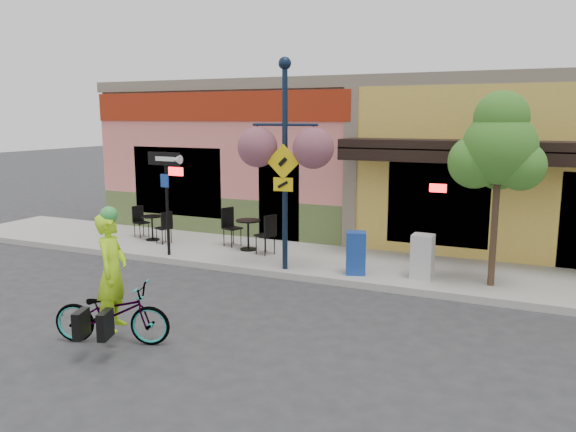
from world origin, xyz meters
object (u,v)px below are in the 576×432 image
at_px(cyclist_rider, 113,288).
at_px(street_tree, 497,189).
at_px(building, 422,157).
at_px(lamp_post, 285,166).
at_px(newspaper_box_grey, 422,256).
at_px(newspaper_box_blue, 356,253).
at_px(bicycle, 112,313).
at_px(one_way_sign, 167,204).

height_order(cyclist_rider, street_tree, street_tree).
relative_size(building, lamp_post, 3.99).
xyz_separation_m(lamp_post, newspaper_box_grey, (2.91, 0.51, -1.82)).
bearing_deg(newspaper_box_grey, newspaper_box_blue, -167.44).
height_order(building, bicycle, building).
relative_size(bicycle, newspaper_box_blue, 1.99).
bearing_deg(building, lamp_post, -103.64).
distance_m(building, one_way_sign, 8.26).
xyz_separation_m(newspaper_box_blue, newspaper_box_grey, (1.36, 0.26, 0.01)).
xyz_separation_m(one_way_sign, newspaper_box_grey, (6.01, 0.51, -0.79)).
height_order(bicycle, newspaper_box_blue, newspaper_box_blue).
xyz_separation_m(newspaper_box_blue, street_tree, (2.72, 0.32, 1.48)).
bearing_deg(building, bicycle, -102.56).
xyz_separation_m(building, newspaper_box_grey, (1.28, -6.20, -1.64)).
height_order(building, one_way_sign, building).
height_order(one_way_sign, newspaper_box_blue, one_way_sign).
bearing_deg(cyclist_rider, lamp_post, -28.78).
distance_m(bicycle, street_tree, 7.42).
relative_size(bicycle, cyclist_rider, 1.02).
distance_m(cyclist_rider, newspaper_box_grey, 6.28).
height_order(building, street_tree, building).
distance_m(building, cyclist_rider, 11.59).
xyz_separation_m(bicycle, cyclist_rider, (0.05, 0.00, 0.42)).
height_order(bicycle, street_tree, street_tree).
relative_size(cyclist_rider, newspaper_box_grey, 1.94).
relative_size(building, bicycle, 9.95).
bearing_deg(lamp_post, street_tree, 2.38).
distance_m(lamp_post, newspaper_box_blue, 2.41).
relative_size(newspaper_box_blue, street_tree, 0.24).
bearing_deg(newspaper_box_blue, building, 70.97).
relative_size(cyclist_rider, newspaper_box_blue, 1.96).
height_order(lamp_post, one_way_sign, lamp_post).
bearing_deg(one_way_sign, street_tree, 9.09).
bearing_deg(newspaper_box_blue, newspaper_box_grey, -7.41).
xyz_separation_m(lamp_post, newspaper_box_blue, (1.55, 0.25, -1.82)).
bearing_deg(newspaper_box_grey, bicycle, -125.24).
height_order(newspaper_box_grey, street_tree, street_tree).
distance_m(one_way_sign, street_tree, 7.43).
bearing_deg(one_way_sign, newspaper_box_grey, 9.51).
distance_m(bicycle, newspaper_box_blue, 5.36).
height_order(cyclist_rider, one_way_sign, one_way_sign).
bearing_deg(newspaper_box_grey, one_way_sign, -173.50).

